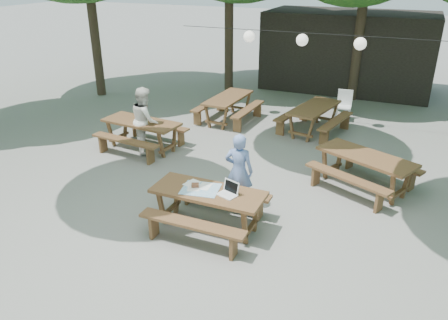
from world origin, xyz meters
name	(u,v)px	position (x,y,z in m)	size (l,w,h in m)	color
ground	(225,217)	(0.00, 0.00, 0.00)	(80.00, 80.00, 0.00)	slate
pavilion	(348,51)	(0.50, 10.50, 1.40)	(6.00, 3.00, 2.80)	black
main_picnic_table	(209,208)	(-0.14, -0.43, 0.39)	(2.00, 1.58, 0.75)	brown
picnic_table_nw	(142,134)	(-3.28, 2.24, 0.39)	(2.07, 1.76, 0.75)	brown
picnic_table_ne	(364,171)	(2.22, 2.27, 0.39)	(2.39, 2.23, 0.75)	brown
picnic_table_far_w	(228,108)	(-2.11, 5.14, 0.39)	(1.68, 2.04, 0.75)	brown
picnic_table_far_e	(314,119)	(0.48, 5.20, 0.39)	(1.93, 2.18, 0.75)	brown
woman	(239,171)	(0.07, 0.50, 0.76)	(0.55, 0.36, 1.52)	#708BCD
second_person	(145,120)	(-3.10, 2.17, 0.83)	(0.80, 0.63, 1.66)	white
plastic_chair	(343,112)	(1.08, 6.61, 0.26)	(0.47, 0.47, 0.90)	white
laptop	(229,191)	(0.24, -0.41, 0.81)	(0.40, 0.35, 0.24)	white
tabletop_clutter	(199,188)	(-0.32, -0.42, 0.76)	(0.74, 0.65, 0.08)	#3890C1
paper_lanterns	(303,40)	(-0.19, 6.00, 2.40)	(9.00, 0.34, 0.38)	black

